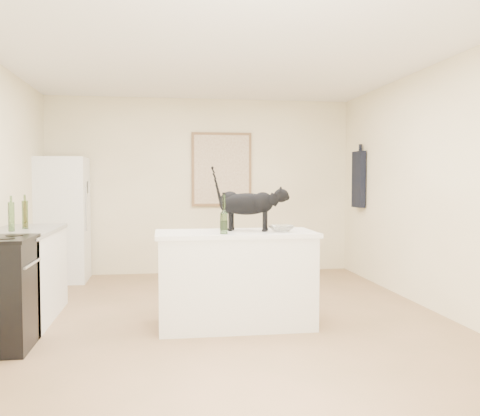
% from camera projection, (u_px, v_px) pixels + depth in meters
% --- Properties ---
extents(floor, '(5.50, 5.50, 0.00)m').
position_uv_depth(floor, '(223.00, 320.00, 5.14)').
color(floor, '#A07655').
rests_on(floor, ground).
extents(ceiling, '(5.50, 5.50, 0.00)m').
position_uv_depth(ceiling, '(222.00, 54.00, 5.00)').
color(ceiling, white).
rests_on(ceiling, ground).
extents(wall_back, '(4.50, 0.00, 4.50)m').
position_uv_depth(wall_back, '(202.00, 186.00, 7.79)').
color(wall_back, '#FCEFC3').
rests_on(wall_back, ground).
extents(wall_front, '(4.50, 0.00, 4.50)m').
position_uv_depth(wall_front, '(292.00, 198.00, 2.35)').
color(wall_front, '#FCEFC3').
rests_on(wall_front, ground).
extents(wall_right, '(0.00, 5.50, 5.50)m').
position_uv_depth(wall_right, '(438.00, 188.00, 5.40)').
color(wall_right, '#FCEFC3').
rests_on(wall_right, ground).
extents(island_base, '(1.44, 0.67, 0.86)m').
position_uv_depth(island_base, '(236.00, 281.00, 4.93)').
color(island_base, white).
rests_on(island_base, floor).
extents(island_top, '(1.50, 0.70, 0.04)m').
position_uv_depth(island_top, '(236.00, 234.00, 4.91)').
color(island_top, white).
rests_on(island_top, island_base).
extents(left_cabinets, '(0.60, 1.40, 0.86)m').
position_uv_depth(left_cabinets, '(23.00, 277.00, 5.12)').
color(left_cabinets, white).
rests_on(left_cabinets, floor).
extents(left_countertop, '(0.62, 1.44, 0.04)m').
position_uv_depth(left_countertop, '(22.00, 232.00, 5.10)').
color(left_countertop, gray).
rests_on(left_countertop, left_cabinets).
extents(fridge, '(0.68, 0.68, 1.70)m').
position_uv_depth(fridge, '(62.00, 219.00, 7.13)').
color(fridge, white).
rests_on(fridge, floor).
extents(artwork_frame, '(0.90, 0.03, 1.10)m').
position_uv_depth(artwork_frame, '(222.00, 169.00, 7.79)').
color(artwork_frame, brown).
rests_on(artwork_frame, wall_back).
extents(artwork_canvas, '(0.82, 0.00, 1.02)m').
position_uv_depth(artwork_canvas, '(222.00, 169.00, 7.77)').
color(artwork_canvas, beige).
rests_on(artwork_canvas, wall_back).
extents(hanging_garment, '(0.08, 0.34, 0.80)m').
position_uv_depth(hanging_garment, '(359.00, 179.00, 7.41)').
color(hanging_garment, black).
rests_on(hanging_garment, wall_right).
extents(black_cat, '(0.69, 0.40, 0.46)m').
position_uv_depth(black_cat, '(247.00, 207.00, 4.97)').
color(black_cat, black).
rests_on(black_cat, island_top).
extents(wine_bottle, '(0.08, 0.08, 0.33)m').
position_uv_depth(wine_bottle, '(224.00, 216.00, 4.69)').
color(wine_bottle, '#2F5B24').
rests_on(wine_bottle, island_top).
extents(glass_bowl, '(0.25, 0.25, 0.06)m').
position_uv_depth(glass_bowl, '(281.00, 229.00, 4.88)').
color(glass_bowl, silver).
rests_on(glass_bowl, island_top).
extents(fridge_paper, '(0.04, 0.13, 0.17)m').
position_uv_depth(fridge_paper, '(88.00, 187.00, 7.21)').
color(fridge_paper, white).
rests_on(fridge_paper, fridge).
extents(counter_bottle_cluster, '(0.12, 0.49, 0.28)m').
position_uv_depth(counter_bottle_cluster, '(21.00, 215.00, 5.15)').
color(counter_bottle_cluster, brown).
rests_on(counter_bottle_cluster, left_countertop).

